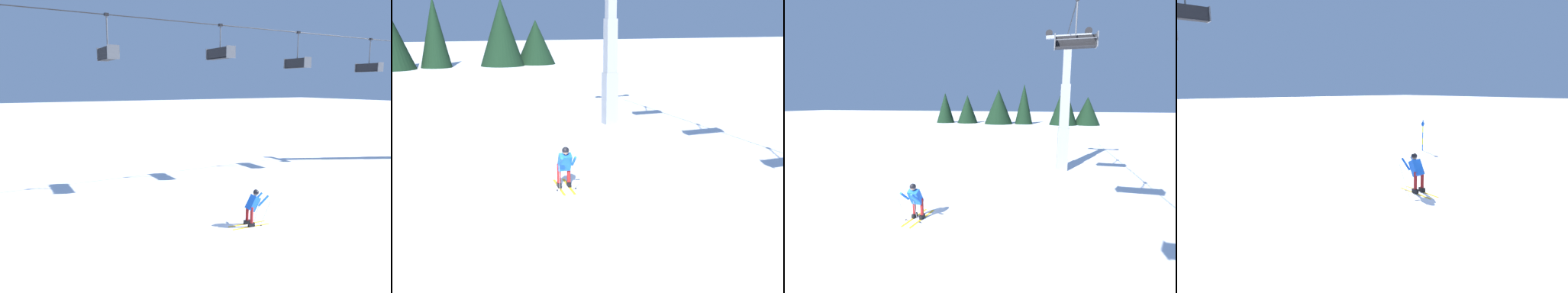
{
  "view_description": "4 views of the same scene",
  "coord_description": "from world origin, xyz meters",
  "views": [
    {
      "loc": [
        -9.61,
        -10.79,
        5.74
      ],
      "look_at": [
        -1.5,
        3.89,
        2.99
      ],
      "focal_mm": 34.04,
      "sensor_mm": 36.0,
      "label": 1
    },
    {
      "loc": [
        15.07,
        -4.21,
        5.63
      ],
      "look_at": [
        -1.4,
        2.18,
        1.15
      ],
      "focal_mm": 45.71,
      "sensor_mm": 36.0,
      "label": 2
    },
    {
      "loc": [
        8.48,
        5.79,
        4.54
      ],
      "look_at": [
        -0.65,
        3.48,
        2.98
      ],
      "focal_mm": 24.39,
      "sensor_mm": 36.0,
      "label": 3
    },
    {
      "loc": [
        -9.37,
        10.65,
        4.01
      ],
      "look_at": [
        0.01,
        2.81,
        1.94
      ],
      "focal_mm": 31.95,
      "sensor_mm": 36.0,
      "label": 4
    }
  ],
  "objects": [
    {
      "name": "chairlift_seat_nearest",
      "position": [
        -4.64,
        6.85,
        7.27
      ],
      "size": [
        0.61,
        1.82,
        2.14
      ],
      "color": "black"
    },
    {
      "name": "skier_carving_main",
      "position": [
        -0.4,
        0.95,
        0.87
      ],
      "size": [
        1.8,
        0.74,
        1.65
      ],
      "color": "yellow",
      "rests_on": "ground_plane"
    },
    {
      "name": "tree_line_ridge",
      "position": [
        -49.12,
        -0.23,
        3.65
      ],
      "size": [
        7.02,
        35.25,
        8.47
      ],
      "color": "black",
      "rests_on": "ground_plane"
    },
    {
      "name": "ground_plane",
      "position": [
        0.0,
        0.0,
        0.0
      ],
      "size": [
        260.0,
        260.0,
        0.0
      ],
      "primitive_type": "plane",
      "color": "white"
    },
    {
      "name": "lift_tower_near",
      "position": [
        -10.05,
        6.85,
        3.86
      ],
      "size": [
        0.7,
        2.82,
        9.16
      ],
      "color": "gray",
      "rests_on": "ground_plane"
    }
  ]
}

